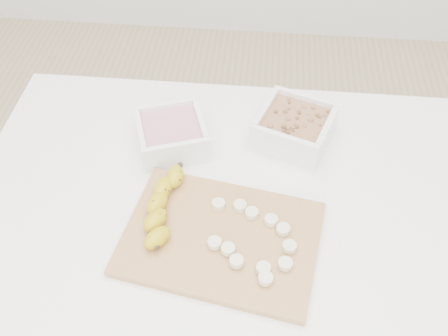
# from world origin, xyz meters

# --- Properties ---
(table) EXTENTS (1.00, 0.70, 0.75)m
(table) POSITION_xyz_m (0.00, 0.00, 0.65)
(table) COLOR white
(table) RESTS_ON ground
(bowl_yogurt) EXTENTS (0.17, 0.17, 0.06)m
(bowl_yogurt) POSITION_xyz_m (-0.12, 0.14, 0.78)
(bowl_yogurt) COLOR white
(bowl_yogurt) RESTS_ON table
(bowl_granola) EXTENTS (0.19, 0.19, 0.07)m
(bowl_granola) POSITION_xyz_m (0.13, 0.18, 0.78)
(bowl_granola) COLOR white
(bowl_granola) RESTS_ON table
(cutting_board) EXTENTS (0.38, 0.30, 0.01)m
(cutting_board) POSITION_xyz_m (0.01, -0.09, 0.76)
(cutting_board) COLOR tan
(cutting_board) RESTS_ON table
(banana) EXTENTS (0.10, 0.19, 0.03)m
(banana) POSITION_xyz_m (-0.11, -0.05, 0.78)
(banana) COLOR #B3990E
(banana) RESTS_ON cutting_board
(banana_slices) EXTENTS (0.16, 0.17, 0.02)m
(banana_slices) POSITION_xyz_m (0.06, -0.10, 0.77)
(banana_slices) COLOR beige
(banana_slices) RESTS_ON cutting_board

